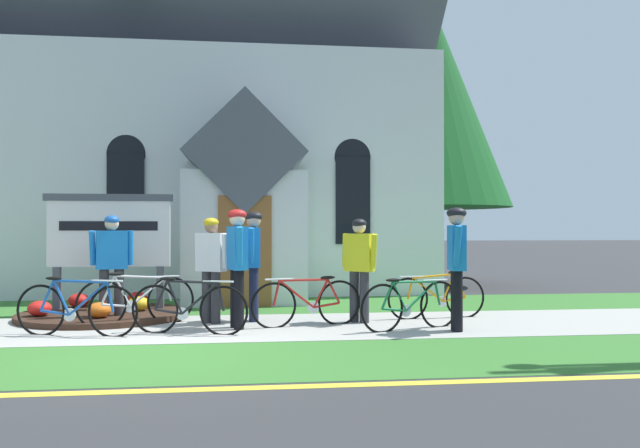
{
  "coord_description": "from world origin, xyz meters",
  "views": [
    {
      "loc": [
        1.2,
        -7.6,
        1.46
      ],
      "look_at": [
        2.54,
        3.54,
        1.56
      ],
      "focal_mm": 35.11,
      "sensor_mm": 36.0,
      "label": 1
    }
  ],
  "objects": [
    {
      "name": "bicycle_blue",
      "position": [
        -0.43,
        2.17,
        0.38
      ],
      "size": [
        1.66,
        0.71,
        0.84
      ],
      "color": "black",
      "rests_on": "ground"
    },
    {
      "name": "bicycle_silver",
      "position": [
        -1.1,
        1.32,
        0.38
      ],
      "size": [
        1.73,
        0.48,
        0.83
      ],
      "color": "black",
      "rests_on": "ground"
    },
    {
      "name": "cyclist_in_white_jersey",
      "position": [
        4.22,
        1.07,
        1.06
      ],
      "size": [
        0.32,
        0.79,
        1.78
      ],
      "color": "black",
      "rests_on": "ground"
    },
    {
      "name": "flower_bed",
      "position": [
        -1.14,
        3.12,
        0.08
      ],
      "size": [
        2.71,
        2.71,
        0.34
      ],
      "color": "#382319",
      "rests_on": "ground"
    },
    {
      "name": "church_lawn",
      "position": [
        -1.27,
        4.5,
        0.0
      ],
      "size": [
        24.0,
        2.7,
        0.01
      ],
      "primitive_type": "cube",
      "color": "#38722D",
      "rests_on": "ground"
    },
    {
      "name": "church_building",
      "position": [
        -1.68,
        10.05,
        5.04
      ],
      "size": [
        14.24,
        10.79,
        14.08
      ],
      "color": "silver",
      "rests_on": "ground"
    },
    {
      "name": "bicycle_orange",
      "position": [
        4.35,
        2.38,
        0.36
      ],
      "size": [
        1.7,
        0.21,
        0.8
      ],
      "color": "black",
      "rests_on": "ground"
    },
    {
      "name": "grass_verge",
      "position": [
        -1.27,
        -0.56,
        0.0
      ],
      "size": [
        32.0,
        2.16,
        0.01
      ],
      "primitive_type": "cube",
      "color": "#38722D",
      "rests_on": "ground"
    },
    {
      "name": "cyclist_in_orange_jersey",
      "position": [
        1.34,
        2.39,
        1.04
      ],
      "size": [
        0.28,
        0.79,
        1.75
      ],
      "color": "#191E38",
      "rests_on": "ground"
    },
    {
      "name": "sidewalk_slab",
      "position": [
        -1.27,
        1.83,
        0.01
      ],
      "size": [
        32.0,
        2.63,
        0.01
      ],
      "primitive_type": "cube",
      "color": "#A8A59E",
      "rests_on": "ground"
    },
    {
      "name": "cyclist_in_red_jersey",
      "position": [
        -0.89,
        2.63,
        0.99
      ],
      "size": [
        0.66,
        0.32,
        1.69
      ],
      "color": "#2D2D33",
      "rests_on": "ground"
    },
    {
      "name": "cyclist_in_blue_jersey",
      "position": [
        1.09,
        1.68,
        1.05
      ],
      "size": [
        0.33,
        0.78,
        1.76
      ],
      "color": "black",
      "rests_on": "ground"
    },
    {
      "name": "roadside_conifer",
      "position": [
        5.99,
        8.45,
        4.91
      ],
      "size": [
        4.36,
        4.36,
        7.79
      ],
      "color": "#4C3823",
      "rests_on": "ground"
    },
    {
      "name": "church_sign",
      "position": [
        -1.12,
        3.55,
        1.38
      ],
      "size": [
        2.18,
        0.13,
        2.08
      ],
      "color": "#474C56",
      "rests_on": "ground"
    },
    {
      "name": "bicycle_red",
      "position": [
        0.42,
        1.3,
        0.37
      ],
      "size": [
        1.65,
        0.51,
        0.81
      ],
      "color": "black",
      "rests_on": "ground"
    },
    {
      "name": "cyclist_in_green_jersey",
      "position": [
        2.98,
        2.06,
        0.95
      ],
      "size": [
        0.48,
        0.61,
        1.63
      ],
      "color": "#2D2D33",
      "rests_on": "ground"
    },
    {
      "name": "cyclist_in_yellow_jersey",
      "position": [
        0.68,
        2.24,
        0.96
      ],
      "size": [
        0.52,
        0.59,
        1.65
      ],
      "color": "#2D2D33",
      "rests_on": "ground"
    },
    {
      "name": "bicycle_black",
      "position": [
        3.61,
        1.28,
        0.37
      ],
      "size": [
        1.64,
        0.64,
        0.78
      ],
      "color": "black",
      "rests_on": "ground"
    },
    {
      "name": "ground",
      "position": [
        0.0,
        4.0,
        0.0
      ],
      "size": [
        140.0,
        140.0,
        0.0
      ],
      "primitive_type": "plane",
      "color": "#333335"
    },
    {
      "name": "bicycle_white",
      "position": [
        2.15,
        1.81,
        0.36
      ],
      "size": [
        1.71,
        0.44,
        0.77
      ],
      "color": "black",
      "rests_on": "ground"
    }
  ]
}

